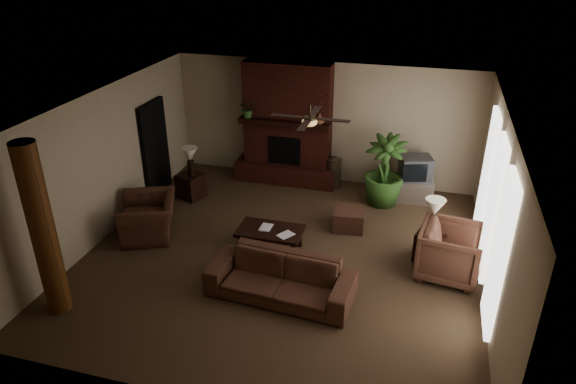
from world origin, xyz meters
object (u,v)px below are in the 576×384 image
(log_column, at_px, (43,232))
(armchair_right, at_px, (451,250))
(floor_vase, at_px, (334,170))
(lamp_left, at_px, (190,156))
(side_table_left, at_px, (191,186))
(sofa, at_px, (281,272))
(lamp_right, at_px, (435,210))
(tv_stand, at_px, (413,190))
(floor_plant, at_px, (383,185))
(side_table_right, at_px, (431,246))
(coffee_table, at_px, (270,232))
(ottoman, at_px, (349,219))
(armchair_left, at_px, (148,211))

(log_column, distance_m, armchair_right, 6.46)
(floor_vase, height_order, lamp_left, lamp_left)
(side_table_left, bearing_deg, sofa, -44.74)
(side_table_left, relative_size, lamp_right, 0.85)
(lamp_right, bearing_deg, lamp_left, 168.03)
(armchair_right, distance_m, side_table_left, 5.77)
(tv_stand, bearing_deg, lamp_right, -85.18)
(sofa, height_order, side_table_left, sofa)
(floor_plant, relative_size, side_table_right, 2.82)
(tv_stand, xyz_separation_m, side_table_right, (0.45, -2.32, 0.03))
(side_table_right, relative_size, lamp_right, 0.85)
(coffee_table, height_order, ottoman, coffee_table)
(armchair_left, xyz_separation_m, lamp_right, (5.29, 0.60, 0.49))
(coffee_table, relative_size, side_table_left, 2.18)
(side_table_right, bearing_deg, armchair_right, -54.31)
(side_table_left, bearing_deg, ottoman, -6.62)
(armchair_left, bearing_deg, log_column, -30.31)
(floor_vase, xyz_separation_m, side_table_left, (-2.96, -1.36, -0.16))
(log_column, distance_m, floor_plant, 6.76)
(log_column, bearing_deg, lamp_left, 84.53)
(armchair_left, bearing_deg, ottoman, 85.04)
(floor_plant, distance_m, lamp_left, 4.21)
(side_table_left, height_order, lamp_right, lamp_right)
(ottoman, distance_m, lamp_left, 3.67)
(sofa, relative_size, floor_vase, 3.05)
(tv_stand, relative_size, lamp_left, 1.31)
(ottoman, xyz_separation_m, tv_stand, (1.16, 1.59, 0.05))
(armchair_left, height_order, floor_vase, armchair_left)
(lamp_right, bearing_deg, floor_vase, 132.11)
(floor_plant, bearing_deg, sofa, -108.06)
(log_column, height_order, side_table_left, log_column)
(log_column, xyz_separation_m, armchair_left, (0.26, 2.41, -0.89))
(floor_vase, bearing_deg, sofa, -90.49)
(log_column, bearing_deg, floor_vase, 59.02)
(lamp_right, bearing_deg, sofa, -142.04)
(log_column, distance_m, lamp_right, 6.32)
(armchair_right, height_order, tv_stand, armchair_right)
(armchair_left, bearing_deg, lamp_right, 72.17)
(armchair_left, xyz_separation_m, floor_vase, (3.04, 3.08, -0.08))
(armchair_left, distance_m, tv_stand, 5.66)
(ottoman, distance_m, tv_stand, 1.97)
(coffee_table, bearing_deg, side_table_left, 145.67)
(floor_vase, distance_m, lamp_left, 3.27)
(armchair_left, xyz_separation_m, side_table_left, (0.08, 1.71, -0.24))
(side_table_right, distance_m, lamp_right, 0.73)
(log_column, height_order, lamp_right, log_column)
(sofa, height_order, ottoman, sofa)
(floor_vase, xyz_separation_m, side_table_right, (2.26, -2.51, -0.16))
(coffee_table, height_order, floor_vase, floor_vase)
(sofa, relative_size, armchair_left, 2.00)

